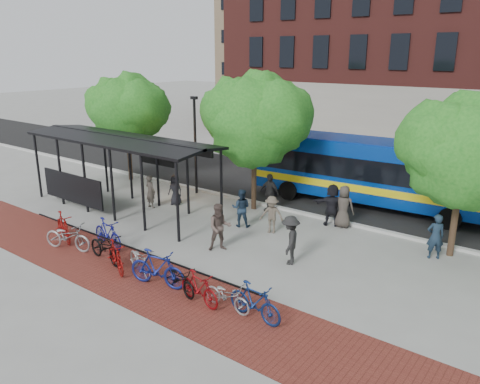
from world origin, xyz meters
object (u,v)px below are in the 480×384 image
Objects in this scene: pedestrian_6 at (344,207)px; pedestrian_8 at (220,227)px; bike_7 at (157,268)px; pedestrian_3 at (272,215)px; bike_5 at (116,256)px; bike_1 at (63,227)px; pedestrian_5 at (332,205)px; pedestrian_9 at (290,240)px; pedestrian_1 at (150,191)px; bike_10 at (227,296)px; tree_a at (128,108)px; lamp_post_left at (195,143)px; pedestrian_4 at (269,193)px; bike_3 at (108,233)px; pedestrian_7 at (435,236)px; tree_b at (257,116)px; bike_4 at (106,248)px; pedestrian_2 at (241,208)px; tree_c at (468,148)px; pedestrian_0 at (175,190)px; bike_9 at (199,288)px; bus at (373,169)px; bike_2 at (68,236)px; bus_shelter at (118,147)px; bike_11 at (255,302)px; bike_8 at (179,279)px; bike_6 at (140,261)px.

pedestrian_6 is 5.76m from pedestrian_8.
bike_7 is 1.12× the size of pedestrian_8.
bike_5 is at bearing -129.17° from pedestrian_3.
bike_1 is 1.03× the size of pedestrian_5.
pedestrian_1 is at bearing -121.87° from pedestrian_9.
pedestrian_3 is (-2.34, 5.88, 0.36)m from bike_10.
tree_a reaches higher than pedestrian_6.
pedestrian_9 reaches higher than bike_10.
pedestrian_6 is 4.51m from pedestrian_9.
lamp_post_left is 2.76× the size of pedestrian_5.
pedestrian_3 is (11.34, -2.17, -3.44)m from tree_a.
bike_3 is at bearing -104.40° from pedestrian_4.
pedestrian_7 is at bearing -52.86° from bike_7.
tree_a is 3.35× the size of pedestrian_8.
bike_4 is (-0.88, -8.13, -3.93)m from tree_b.
pedestrian_7 is at bearing 163.88° from pedestrian_2.
bike_7 is at bearing -130.19° from tree_c.
tree_a is 13.82m from pedestrian_6.
bike_5 is at bearing 80.32° from bike_7.
pedestrian_0 is at bearing -34.14° from pedestrian_2.
bike_1 is at bearing 106.37° from bike_5.
bike_9 is at bearing -65.15° from bike_5.
bike_2 is at bearing -124.21° from bus.
pedestrian_8 is at bearing -69.39° from bike_2.
bus_shelter is 5.64× the size of bike_3.
tree_c is 3.57× the size of bike_10.
pedestrian_2 reaches higher than bike_11.
pedestrian_5 is at bearing -98.56° from bus.
pedestrian_1 is at bearing -91.87° from lamp_post_left.
pedestrian_8 is at bearing -48.97° from bike_3.
bus_shelter is 5.70× the size of pedestrian_5.
bike_10 is at bearing 95.43° from pedestrian_2.
bus is at bearing 15.93° from tree_a.
tree_c is 3.72× the size of pedestrian_3.
lamp_post_left is 7.14m from pedestrian_3.
bike_2 is 1.26× the size of pedestrian_1.
bike_4 is at bearing -68.98° from lamp_post_left.
pedestrian_8 is at bearing -30.74° from bike_4.
bike_10 is at bearing -118.23° from tree_c.
bike_2 is 1.12× the size of bike_11.
bus_shelter is at bearing 45.58° from pedestrian_1.
bike_1 is 1.15× the size of bike_10.
bike_2 reaches higher than bike_8.
bike_1 is 1.08× the size of bike_5.
bike_4 is (-5.11, -11.91, -1.34)m from bus.
bike_9 reaches higher than bike_6.
pedestrian_5 is at bearing 15.70° from bike_11.
pedestrian_7 reaches higher than bike_10.
bike_3 is 4.38m from pedestrian_8.
pedestrian_7 is 0.93× the size of pedestrian_8.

